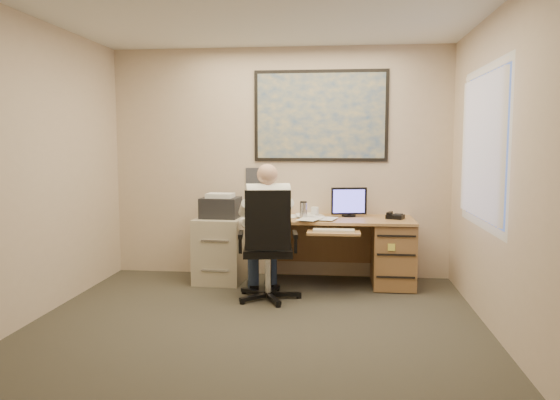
# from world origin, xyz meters

# --- Properties ---
(room_shell) EXTENTS (4.00, 4.50, 2.70)m
(room_shell) POSITION_xyz_m (0.00, 0.00, 1.35)
(room_shell) COLOR #36332A
(room_shell) RESTS_ON ground
(desk) EXTENTS (1.60, 0.97, 1.07)m
(desk) POSITION_xyz_m (1.07, 1.90, 0.44)
(desk) COLOR #B2834C
(desk) RESTS_ON ground
(world_map) EXTENTS (1.56, 0.03, 1.06)m
(world_map) POSITION_xyz_m (0.49, 2.23, 1.90)
(world_map) COLOR #1E4C93
(world_map) RESTS_ON room_shell
(wall_calendar) EXTENTS (0.28, 0.01, 0.42)m
(wall_calendar) POSITION_xyz_m (-0.26, 2.24, 1.08)
(wall_calendar) COLOR white
(wall_calendar) RESTS_ON room_shell
(window_blinds) EXTENTS (0.06, 1.40, 1.30)m
(window_blinds) POSITION_xyz_m (1.97, 0.80, 1.55)
(window_blinds) COLOR white
(window_blinds) RESTS_ON room_shell
(filing_cabinet) EXTENTS (0.56, 0.66, 1.02)m
(filing_cabinet) POSITION_xyz_m (-0.64, 1.88, 0.44)
(filing_cabinet) COLOR #BCB197
(filing_cabinet) RESTS_ON ground
(office_chair) EXTENTS (0.76, 0.76, 1.14)m
(office_chair) POSITION_xyz_m (-0.01, 1.15, 0.33)
(office_chair) COLOR black
(office_chair) RESTS_ON ground
(person) EXTENTS (0.76, 0.93, 1.38)m
(person) POSITION_xyz_m (-0.00, 1.24, 0.69)
(person) COLOR white
(person) RESTS_ON office_chair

